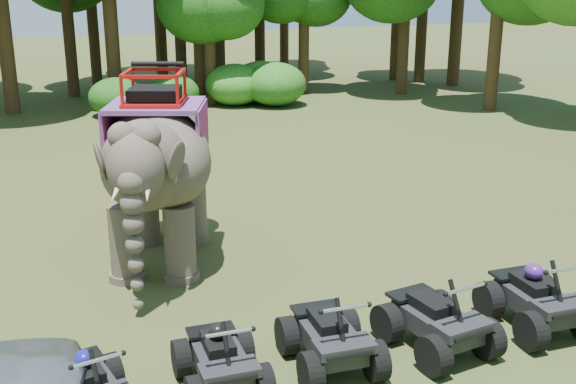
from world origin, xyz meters
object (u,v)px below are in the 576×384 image
at_px(elephant, 158,167).
at_px(atv_0, 89,379).
at_px(atv_1, 220,351).
at_px(atv_2, 330,328).
at_px(atv_3, 437,311).
at_px(atv_4, 538,291).

distance_m(elephant, atv_0, 5.68).
xyz_separation_m(atv_1, atv_2, (1.72, -0.03, 0.04)).
relative_size(elephant, atv_3, 2.65).
height_order(atv_0, atv_3, atv_3).
distance_m(atv_1, atv_4, 5.46).
bearing_deg(atv_1, atv_0, -176.26).
bearing_deg(atv_1, atv_3, -0.01).
distance_m(atv_3, atv_4, 1.96).
distance_m(atv_0, atv_2, 3.55).
height_order(atv_1, atv_4, atv_4).
xyz_separation_m(atv_0, atv_2, (3.55, -0.01, 0.06)).
height_order(atv_0, atv_1, atv_1).
xyz_separation_m(atv_1, atv_3, (3.50, -0.20, 0.06)).
bearing_deg(atv_4, atv_1, -179.10).
relative_size(atv_1, atv_2, 0.94).
bearing_deg(atv_0, atv_4, -11.54).
bearing_deg(atv_4, elephant, 137.66).
height_order(elephant, atv_1, elephant).
height_order(elephant, atv_4, elephant).
bearing_deg(elephant, atv_0, -90.66).
bearing_deg(atv_0, atv_3, -11.85).
distance_m(atv_0, atv_3, 5.33).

